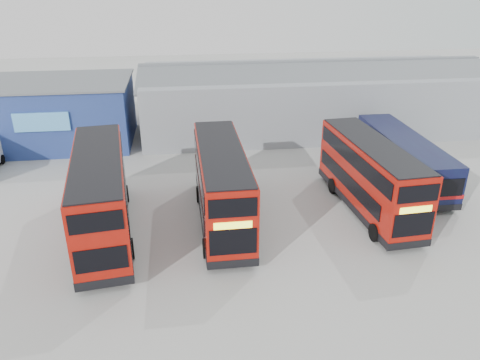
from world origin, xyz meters
TOP-DOWN VIEW (x-y plane):
  - ground_plane at (0.00, 0.00)m, footprint 120.00×120.00m
  - office_block at (-14.00, 17.99)m, footprint 12.30×8.32m
  - maintenance_shed at (8.00, 20.00)m, footprint 30.50×12.00m
  - double_decker_left at (-8.25, 2.33)m, footprint 3.91×10.97m
  - double_decker_centre at (-1.82, 2.96)m, footprint 2.71×10.38m
  - double_decker_right at (6.88, 3.30)m, footprint 3.09×10.11m
  - single_decker_blue at (10.88, 7.34)m, footprint 2.72×11.00m

SIDE VIEW (x-z plane):
  - ground_plane at x=0.00m, z-range 0.00..0.00m
  - single_decker_blue at x=10.88m, z-range -0.01..2.96m
  - double_decker_right at x=6.88m, z-range -0.01..4.21m
  - double_decker_centre at x=-1.82m, z-range -0.01..4.37m
  - double_decker_left at x=-8.25m, z-range -0.01..4.54m
  - office_block at x=-14.00m, z-range 0.02..5.14m
  - maintenance_shed at x=8.00m, z-range -0.34..5.55m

